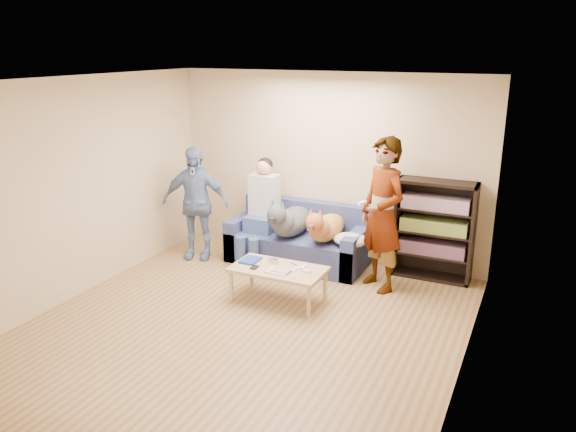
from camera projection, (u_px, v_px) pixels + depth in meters
The scene contains 27 objects.
ground at pixel (241, 330), 6.01m from camera, with size 5.00×5.00×0.00m, color olive.
ceiling at pixel (234, 82), 5.25m from camera, with size 5.00×5.00×0.00m, color white.
wall_back at pixel (327, 167), 7.80m from camera, with size 4.50×4.50×0.00m, color tan.
wall_front at pixel (35, 320), 3.47m from camera, with size 4.50×4.50×0.00m, color tan.
wall_left at pixel (70, 191), 6.54m from camera, with size 5.00×5.00×0.00m, color tan.
wall_right at pixel (470, 247), 4.72m from camera, with size 5.00×5.00×0.00m, color tan.
blanket at pixel (351, 240), 7.28m from camera, with size 0.46×0.39×0.16m, color #B3B2B7.
person_standing_right at pixel (382, 215), 6.80m from camera, with size 0.70×0.46×1.91m, color gray.
person_standing_left at pixel (195, 203), 7.87m from camera, with size 0.94×0.39×1.61m, color #6C79AD.
held_controller at pixel (362, 203), 6.66m from camera, with size 0.04×0.13×0.03m, color white.
notebook_blue at pixel (250, 260), 6.79m from camera, with size 0.20×0.26×0.03m, color navy.
papers at pixel (278, 271), 6.48m from camera, with size 0.26×0.20×0.01m, color silver.
magazine at pixel (281, 270), 6.48m from camera, with size 0.22×0.17×0.01m, color #AA9E88.
camera_silver at pixel (274, 261), 6.74m from camera, with size 0.11×0.06×0.05m, color silver.
controller_a at pixel (303, 268), 6.56m from camera, with size 0.04×0.13×0.03m, color silver.
controller_b at pixel (307, 271), 6.46m from camera, with size 0.09×0.06×0.03m, color silver.
headphone_cup_a at pixel (293, 270), 6.49m from camera, with size 0.07×0.07×0.02m, color white.
headphone_cup_b at pixel (296, 268), 6.56m from camera, with size 0.07×0.07×0.02m, color silver.
pen_orange at pixel (271, 272), 6.46m from camera, with size 0.01×0.01×0.14m, color orange.
pen_black at pixel (294, 264), 6.70m from camera, with size 0.01×0.01×0.14m, color black.
wallet at pixel (255, 267), 6.59m from camera, with size 0.07×0.12×0.01m, color black.
sofa at pixel (299, 243), 7.85m from camera, with size 1.90×0.85×0.82m.
person_seated at pixel (261, 207), 7.81m from camera, with size 0.40×0.73×1.47m.
dog_gray at pixel (290, 221), 7.62m from camera, with size 0.42×1.26×0.61m.
dog_tan at pixel (325, 227), 7.42m from camera, with size 0.38×1.15×0.55m.
coffee_table at pixel (278, 271), 6.61m from camera, with size 1.10×0.60×0.42m.
bookshelf at pixel (434, 228), 7.21m from camera, with size 1.00×0.34×1.30m.
Camera 1 is at (2.74, -4.67, 2.93)m, focal length 35.00 mm.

